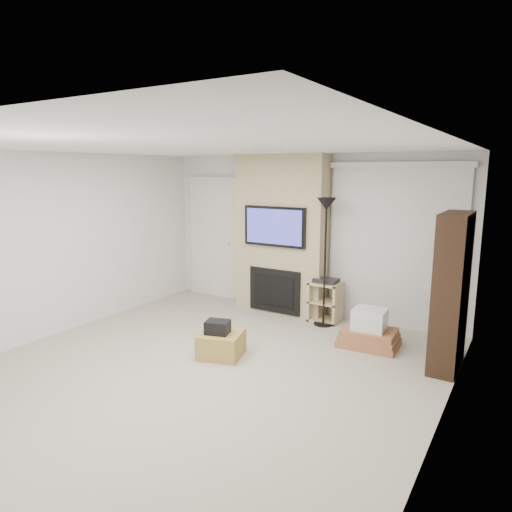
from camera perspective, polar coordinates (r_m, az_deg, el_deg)
The scene contains 15 objects.
floor at distance 5.38m, azimuth -6.91°, elevation -14.21°, with size 5.00×5.50×0.00m, color #B0A894.
ceiling at distance 4.89m, azimuth -7.58°, elevation 13.45°, with size 5.00×5.50×0.00m, color white.
wall_back at distance 7.30m, azimuth 6.38°, elevation 2.70°, with size 5.00×2.50×0.00m, color silver.
wall_left at distance 6.81m, azimuth -23.89°, elevation 1.27°, with size 5.50×2.50×0.00m, color silver.
wall_right at distance 3.97m, azimuth 22.35°, elevation -4.83°, with size 5.50×2.50×0.00m, color silver.
hvac_vent at distance 5.32m, azimuth 1.46°, elevation 13.27°, with size 0.35×0.18×0.01m, color silver.
ottoman at distance 5.73m, azimuth -4.36°, elevation -10.91°, with size 0.50×0.50×0.30m, color #A4873F.
black_bag at distance 5.62m, azimuth -4.82°, elevation -8.84°, with size 0.28×0.22×0.16m, color black.
fireplace_wall at distance 7.27m, azimuth 3.17°, elevation 2.60°, with size 1.50×0.47×2.50m.
entry_door at distance 8.22m, azimuth -5.19°, elevation 2.23°, with size 1.02×0.11×2.14m.
vertical_blinds at distance 6.78m, azimuth 16.97°, elevation 1.88°, with size 1.98×0.10×2.37m.
floor_lamp at distance 6.58m, azimuth 8.74°, elevation 3.75°, with size 0.28×0.28×1.87m.
av_stand at distance 6.99m, azimuth 8.68°, elevation -5.30°, with size 0.45×0.38×0.66m.
box_stack at distance 6.18m, azimuth 13.95°, elevation -9.19°, with size 0.77×0.60×0.50m.
bookshelf at distance 5.62m, azimuth 23.20°, elevation -4.15°, with size 0.30×0.80×1.80m.
Camera 1 is at (3.06, -3.80, 2.26)m, focal length 32.00 mm.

